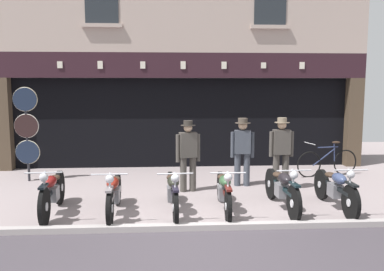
% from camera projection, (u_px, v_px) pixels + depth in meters
% --- Properties ---
extents(ground, '(22.54, 22.00, 0.18)m').
position_uv_depth(ground, '(201.00, 259.00, 5.62)').
color(ground, gray).
extents(shop_facade, '(10.84, 4.42, 6.30)m').
position_uv_depth(shop_facade, '(181.00, 106.00, 13.32)').
color(shop_facade, black).
rests_on(shop_facade, ground).
extents(motorcycle_far_left, '(0.62, 1.99, 0.93)m').
position_uv_depth(motorcycle_far_left, '(52.00, 191.00, 7.41)').
color(motorcycle_far_left, black).
rests_on(motorcycle_far_left, ground).
extents(motorcycle_left, '(0.62, 1.93, 0.91)m').
position_uv_depth(motorcycle_left, '(114.00, 193.00, 7.40)').
color(motorcycle_left, black).
rests_on(motorcycle_left, ground).
extents(motorcycle_center_left, '(0.62, 2.06, 0.90)m').
position_uv_depth(motorcycle_center_left, '(173.00, 191.00, 7.53)').
color(motorcycle_center_left, black).
rests_on(motorcycle_center_left, ground).
extents(motorcycle_center, '(0.62, 2.02, 0.90)m').
position_uv_depth(motorcycle_center, '(224.00, 190.00, 7.59)').
color(motorcycle_center, black).
rests_on(motorcycle_center, ground).
extents(motorcycle_center_right, '(0.62, 2.08, 0.92)m').
position_uv_depth(motorcycle_center_right, '(282.00, 188.00, 7.71)').
color(motorcycle_center_right, black).
rests_on(motorcycle_center_right, ground).
extents(motorcycle_right, '(0.62, 1.98, 0.92)m').
position_uv_depth(motorcycle_right, '(336.00, 188.00, 7.73)').
color(motorcycle_right, black).
rests_on(motorcycle_right, ground).
extents(salesman_left, '(0.55, 0.33, 1.61)m').
position_uv_depth(salesman_left, '(188.00, 153.00, 8.98)').
color(salesman_left, '#47423D').
rests_on(salesman_left, ground).
extents(shopkeeper_center, '(0.56, 0.36, 1.63)m').
position_uv_depth(shopkeeper_center, '(242.00, 148.00, 9.49)').
color(shopkeeper_center, '#3D424C').
rests_on(shopkeeper_center, ground).
extents(salesman_right, '(0.56, 0.34, 1.66)m').
position_uv_depth(salesman_right, '(281.00, 150.00, 9.13)').
color(salesman_right, '#47423D').
rests_on(salesman_right, ground).
extents(tyre_sign_pole, '(0.60, 0.06, 2.35)m').
position_uv_depth(tyre_sign_pole, '(26.00, 127.00, 9.89)').
color(tyre_sign_pole, '#232328').
rests_on(tyre_sign_pole, ground).
extents(advert_board_near, '(0.66, 0.03, 0.91)m').
position_uv_depth(advert_board_near, '(270.00, 103.00, 11.86)').
color(advert_board_near, silver).
extents(advert_board_far, '(0.73, 0.03, 1.04)m').
position_uv_depth(advert_board_far, '(309.00, 106.00, 11.94)').
color(advert_board_far, silver).
extents(leaning_bicycle, '(1.76, 0.56, 0.94)m').
position_uv_depth(leaning_bicycle, '(328.00, 162.00, 10.60)').
color(leaning_bicycle, black).
rests_on(leaning_bicycle, ground).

